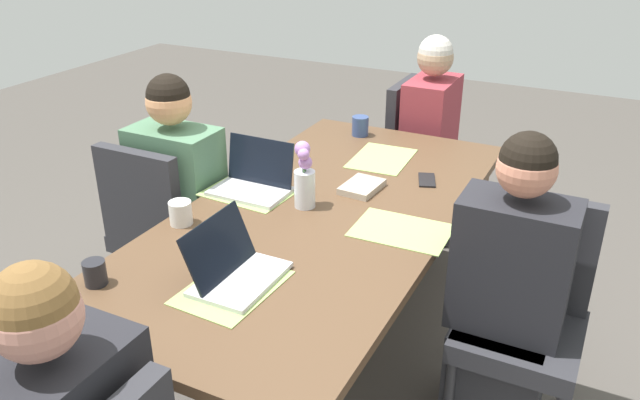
# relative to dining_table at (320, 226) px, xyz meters

# --- Properties ---
(ground_plane) EXTENTS (10.00, 10.00, 0.00)m
(ground_plane) POSITION_rel_dining_table_xyz_m (0.00, 0.00, -0.66)
(ground_plane) COLOR #4C4742
(dining_table) EXTENTS (2.12, 1.02, 0.73)m
(dining_table) POSITION_rel_dining_table_xyz_m (0.00, 0.00, 0.00)
(dining_table) COLOR brown
(dining_table) RESTS_ON ground_plane
(chair_near_left_mid) EXTENTS (0.44, 0.44, 0.90)m
(chair_near_left_mid) POSITION_rel_dining_table_xyz_m (0.04, -0.81, -0.16)
(chair_near_left_mid) COLOR #2D2D33
(chair_near_left_mid) RESTS_ON ground_plane
(person_near_left_mid) EXTENTS (0.36, 0.40, 1.19)m
(person_near_left_mid) POSITION_rel_dining_table_xyz_m (-0.04, -0.75, -0.13)
(person_near_left_mid) COLOR #2D2D33
(person_near_left_mid) RESTS_ON ground_plane
(chair_head_left_left_far) EXTENTS (0.44, 0.44, 0.90)m
(chair_head_left_left_far) POSITION_rel_dining_table_xyz_m (-1.42, -0.05, -0.16)
(chair_head_left_left_far) COLOR #2D2D33
(chair_head_left_left_far) RESTS_ON ground_plane
(person_head_left_left_far) EXTENTS (0.40, 0.36, 1.19)m
(person_head_left_left_far) POSITION_rel_dining_table_xyz_m (-1.36, 0.03, -0.13)
(person_head_left_left_far) COLOR #2D2D33
(person_head_left_left_far) RESTS_ON ground_plane
(chair_far_right_near) EXTENTS (0.44, 0.44, 0.90)m
(chair_far_right_near) POSITION_rel_dining_table_xyz_m (-0.05, 0.83, -0.16)
(chair_far_right_near) COLOR #2D2D33
(chair_far_right_near) RESTS_ON ground_plane
(person_far_right_near) EXTENTS (0.36, 0.40, 1.19)m
(person_far_right_near) POSITION_rel_dining_table_xyz_m (0.03, 0.77, -0.13)
(person_far_right_near) COLOR #2D2D33
(person_far_right_near) RESTS_ON ground_plane
(flower_vase) EXTENTS (0.09, 0.09, 0.27)m
(flower_vase) POSITION_rel_dining_table_xyz_m (-0.01, -0.08, 0.19)
(flower_vase) COLOR silver
(flower_vase) RESTS_ON dining_table
(placemat_head_right_left_near) EXTENTS (0.37, 0.28, 0.00)m
(placemat_head_right_left_near) POSITION_rel_dining_table_xyz_m (0.63, -0.01, 0.07)
(placemat_head_right_left_near) COLOR #9EBC66
(placemat_head_right_left_near) RESTS_ON dining_table
(placemat_near_left_mid) EXTENTS (0.28, 0.38, 0.00)m
(placemat_near_left_mid) POSITION_rel_dining_table_xyz_m (-0.02, -0.35, 0.07)
(placemat_near_left_mid) COLOR #9EBC66
(placemat_near_left_mid) RESTS_ON dining_table
(placemat_head_left_left_far) EXTENTS (0.37, 0.28, 0.00)m
(placemat_head_left_left_far) POSITION_rel_dining_table_xyz_m (-0.64, 0.01, 0.07)
(placemat_head_left_left_far) COLOR #9EBC66
(placemat_head_left_left_far) RESTS_ON dining_table
(placemat_far_right_near) EXTENTS (0.27, 0.37, 0.00)m
(placemat_far_right_near) POSITION_rel_dining_table_xyz_m (0.01, 0.35, 0.07)
(placemat_far_right_near) COLOR #9EBC66
(placemat_far_right_near) RESTS_ON dining_table
(laptop_head_right_left_near) EXTENTS (0.32, 0.22, 0.20)m
(laptop_head_right_left_near) POSITION_rel_dining_table_xyz_m (0.58, -0.03, 0.11)
(laptop_head_right_left_near) COLOR silver
(laptop_head_right_left_near) RESTS_ON dining_table
(laptop_near_left_mid) EXTENTS (0.22, 0.32, 0.21)m
(laptop_near_left_mid) POSITION_rel_dining_table_xyz_m (-0.04, -0.34, 0.11)
(laptop_near_left_mid) COLOR silver
(laptop_near_left_mid) RESTS_ON dining_table
(coffee_mug_near_left) EXTENTS (0.07, 0.07, 0.08)m
(coffee_mug_near_left) POSITION_rel_dining_table_xyz_m (0.80, -0.42, 0.11)
(coffee_mug_near_left) COLOR #232328
(coffee_mug_near_left) RESTS_ON dining_table
(coffee_mug_near_right) EXTENTS (0.09, 0.09, 0.10)m
(coffee_mug_near_right) POSITION_rel_dining_table_xyz_m (-0.90, -0.21, 0.12)
(coffee_mug_near_right) COLOR #33477A
(coffee_mug_near_right) RESTS_ON dining_table
(coffee_mug_centre_left) EXTENTS (0.09, 0.09, 0.09)m
(coffee_mug_centre_left) POSITION_rel_dining_table_xyz_m (0.34, -0.43, 0.12)
(coffee_mug_centre_left) COLOR white
(coffee_mug_centre_left) RESTS_ON dining_table
(book_red_cover) EXTENTS (0.21, 0.15, 0.03)m
(book_red_cover) POSITION_rel_dining_table_xyz_m (-0.27, 0.07, 0.08)
(book_red_cover) COLOR #B2A38E
(book_red_cover) RESTS_ON dining_table
(phone_black) EXTENTS (0.17, 0.12, 0.01)m
(phone_black) POSITION_rel_dining_table_xyz_m (-0.48, 0.29, 0.07)
(phone_black) COLOR black
(phone_black) RESTS_ON dining_table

